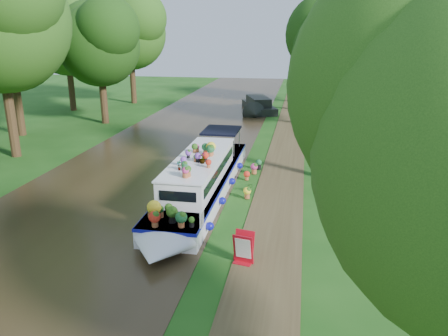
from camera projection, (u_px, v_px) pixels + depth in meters
ground at (252, 196)px, 19.64m from camera, size 100.00×100.00×0.00m
canal_water at (126, 188)px, 20.66m from camera, size 10.00×100.00×0.02m
towpath at (278, 198)px, 19.43m from camera, size 2.20×100.00×0.03m
plant_boat at (200, 179)px, 19.26m from camera, size 2.29×13.52×2.30m
tree_near_overhang at (345, 42)px, 19.87m from camera, size 5.52×5.28×8.99m
tree_near_mid at (341, 40)px, 31.07m from camera, size 6.90×6.60×9.40m
tree_near_far at (328, 31)px, 41.30m from camera, size 7.59×7.26×10.30m
tree_far_c at (99, 39)px, 33.19m from camera, size 7.13×6.82×9.59m
tree_far_d at (130, 27)px, 42.57m from camera, size 8.05×7.70×10.85m
tree_far_g at (9, 36)px, 29.11m from camera, size 7.36×7.04×9.95m
tree_far_h at (66, 30)px, 38.64m from camera, size 7.82×7.48×10.49m
second_boat at (258, 106)px, 39.82m from camera, size 3.91×7.40×1.35m
sandwich_board at (244, 249)px, 13.86m from camera, size 0.68×0.62×1.03m
pedestrian_pink at (301, 102)px, 40.31m from camera, size 0.58×0.39×1.55m
pedestrian_dark at (302, 101)px, 40.26m from camera, size 1.02×0.90×1.75m
verge_plant at (250, 187)px, 20.15m from camera, size 0.38×0.33×0.41m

